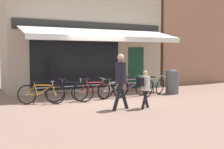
{
  "coord_description": "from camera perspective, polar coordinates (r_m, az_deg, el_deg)",
  "views": [
    {
      "loc": [
        -4.63,
        -9.74,
        1.76
      ],
      "look_at": [
        -0.25,
        -1.15,
        1.05
      ],
      "focal_mm": 45.0,
      "sensor_mm": 36.0,
      "label": 1
    }
  ],
  "objects": [
    {
      "name": "bicycle_silver",
      "position": [
        11.16,
        0.29,
        -3.04
      ],
      "size": [
        1.63,
        0.64,
        0.79
      ],
      "rotation": [
        0.08,
        0.0,
        0.31
      ],
      "color": "black",
      "rests_on": "ground_plane"
    },
    {
      "name": "bicycle_purple",
      "position": [
        11.54,
        4.1,
        -2.61
      ],
      "size": [
        1.83,
        0.52,
        0.89
      ],
      "rotation": [
        0.13,
        0.0,
        0.06
      ],
      "color": "black",
      "rests_on": "ground_plane"
    },
    {
      "name": "neighbour_building",
      "position": [
        18.92,
        13.84,
        8.88
      ],
      "size": [
        5.8,
        4.0,
        6.68
      ],
      "color": "#9E7056",
      "rests_on": "ground_plane"
    },
    {
      "name": "pedestrian_child",
      "position": [
        9.07,
        6.63,
        -2.13
      ],
      "size": [
        0.5,
        0.48,
        1.24
      ],
      "rotation": [
        0.0,
        0.0,
        0.07
      ],
      "color": "black",
      "rests_on": "ground_plane"
    },
    {
      "name": "bike_rack_rail",
      "position": [
        10.98,
        -2.49,
        -2.41
      ],
      "size": [
        5.21,
        0.04,
        0.57
      ],
      "color": "#47494F",
      "rests_on": "ground_plane"
    },
    {
      "name": "bicycle_black",
      "position": [
        10.37,
        -8.72,
        -3.41
      ],
      "size": [
        1.67,
        0.95,
        0.9
      ],
      "rotation": [
        -0.14,
        0.0,
        -0.47
      ],
      "color": "black",
      "rests_on": "ground_plane"
    },
    {
      "name": "litter_bin",
      "position": [
        12.66,
        12.13,
        -1.3
      ],
      "size": [
        0.59,
        0.59,
        1.12
      ],
      "color": "#515459",
      "rests_on": "ground_plane"
    },
    {
      "name": "bicycle_red",
      "position": [
        10.76,
        -3.92,
        -3.22
      ],
      "size": [
        1.76,
        0.52,
        0.83
      ],
      "rotation": [
        0.04,
        0.0,
        0.02
      ],
      "color": "black",
      "rests_on": "ground_plane"
    },
    {
      "name": "bicycle_green",
      "position": [
        11.87,
        8.64,
        -2.5
      ],
      "size": [
        1.65,
        0.96,
        0.88
      ],
      "rotation": [
        0.15,
        0.0,
        0.48
      ],
      "color": "black",
      "rests_on": "ground_plane"
    },
    {
      "name": "shop_front",
      "position": [
        14.81,
        -6.0,
        9.17
      ],
      "size": [
        7.8,
        4.97,
        6.11
      ],
      "color": "tan",
      "rests_on": "ground_plane"
    },
    {
      "name": "ground_plane",
      "position": [
        10.93,
        -1.57,
        -5.06
      ],
      "size": [
        160.0,
        160.0,
        0.0
      ],
      "primitive_type": "plane",
      "color": "#846656"
    },
    {
      "name": "bicycle_orange",
      "position": [
        10.15,
        -14.19,
        -3.81
      ],
      "size": [
        1.57,
        0.83,
        0.84
      ],
      "rotation": [
        -0.12,
        0.0,
        -0.44
      ],
      "color": "black",
      "rests_on": "ground_plane"
    },
    {
      "name": "pedestrian_adult",
      "position": [
        8.82,
        1.77,
        -0.17
      ],
      "size": [
        0.65,
        0.51,
        1.77
      ],
      "rotation": [
        0.0,
        0.0,
        -0.21
      ],
      "color": "black",
      "rests_on": "ground_plane"
    }
  ]
}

